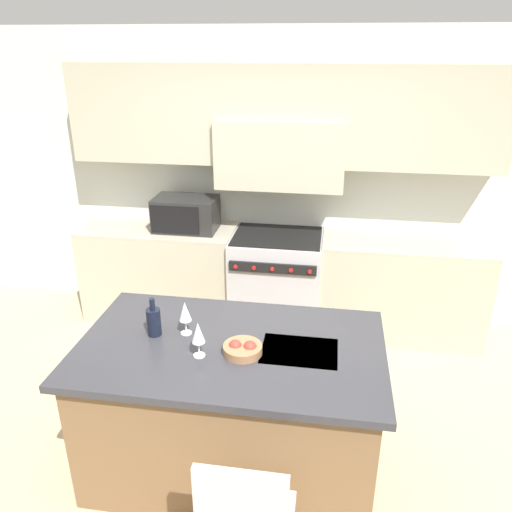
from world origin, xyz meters
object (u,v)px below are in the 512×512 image
object	(u,v)px
range_stove	(277,281)
fruit_bowl	(243,349)
wine_bottle	(154,321)
wine_glass_near	(198,333)
microwave	(186,214)
wine_glass_far	(185,312)

from	to	relation	value
range_stove	fruit_bowl	distance (m)	1.94
wine_bottle	fruit_bowl	size ratio (longest dim) A/B	1.09
wine_bottle	wine_glass_near	distance (m)	0.38
range_stove	wine_bottle	world-z (taller)	wine_bottle
range_stove	wine_bottle	xyz separation A→B (m)	(-0.54, -1.77, 0.54)
wine_bottle	microwave	bearing A→B (deg)	100.11
wine_bottle	wine_glass_near	bearing A→B (deg)	-28.41
wine_bottle	fruit_bowl	bearing A→B (deg)	-11.22
fruit_bowl	range_stove	bearing A→B (deg)	90.66
wine_bottle	wine_glass_near	size ratio (longest dim) A/B	1.13
wine_glass_far	fruit_bowl	world-z (taller)	wine_glass_far
wine_bottle	wine_glass_near	xyz separation A→B (m)	(0.33, -0.18, 0.05)
range_stove	wine_glass_far	xyz separation A→B (m)	(-0.36, -1.73, 0.60)
wine_bottle	wine_glass_far	bearing A→B (deg)	12.87
wine_bottle	wine_glass_far	world-z (taller)	wine_bottle
microwave	wine_bottle	size ratio (longest dim) A/B	2.36
wine_bottle	wine_glass_far	size ratio (longest dim) A/B	1.13
microwave	fruit_bowl	world-z (taller)	microwave
wine_glass_far	fruit_bowl	bearing A→B (deg)	-22.17
range_stove	fruit_bowl	size ratio (longest dim) A/B	4.10
microwave	wine_glass_far	size ratio (longest dim) A/B	2.67
wine_glass_far	fruit_bowl	distance (m)	0.43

